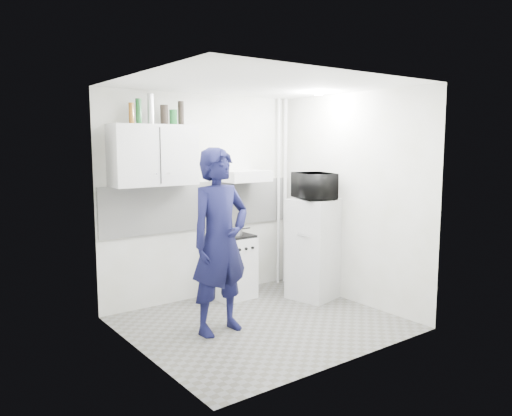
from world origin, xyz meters
TOP-DOWN VIEW (x-y plane):
  - floor at (0.00, 0.00)m, footprint 2.80×2.80m
  - ceiling at (0.00, 0.00)m, footprint 2.80×2.80m
  - wall_back at (0.00, 1.25)m, footprint 2.80×0.00m
  - wall_left at (-1.40, 0.00)m, footprint 0.00×2.60m
  - wall_right at (1.40, 0.00)m, footprint 0.00×2.60m
  - person at (-0.49, 0.08)m, footprint 0.75×0.53m
  - stove at (0.27, 1.00)m, footprint 0.50×0.50m
  - fridge at (1.10, 0.35)m, footprint 0.64×0.64m
  - stove_top at (0.27, 1.00)m, footprint 0.48×0.48m
  - saucepan at (0.29, 0.93)m, footprint 0.16×0.16m
  - microwave at (1.10, 0.35)m, footprint 0.70×0.58m
  - bottle_b at (-1.00, 1.07)m, footprint 0.06×0.06m
  - bottle_c at (-0.92, 1.07)m, footprint 0.07×0.07m
  - bottle_d at (-0.77, 1.07)m, footprint 0.08×0.08m
  - canister_a at (-0.61, 1.07)m, footprint 0.09×0.09m
  - canister_b at (-0.49, 1.07)m, footprint 0.09×0.09m
  - bottle_e at (-0.39, 1.07)m, footprint 0.07×0.07m
  - upper_cabinet at (-0.75, 1.07)m, footprint 1.00×0.35m
  - range_hood at (0.45, 1.00)m, footprint 0.60×0.50m
  - backsplash at (0.00, 1.24)m, footprint 2.74×0.03m
  - pipe_a at (1.30, 1.17)m, footprint 0.05×0.05m
  - pipe_b at (1.18, 1.17)m, footprint 0.04×0.04m
  - ceiling_spot_fixture at (1.00, 0.20)m, footprint 0.10×0.10m

SIDE VIEW (x-z plane):
  - floor at x=0.00m, z-range 0.00..0.00m
  - stove at x=0.27m, z-range 0.00..0.79m
  - fridge at x=1.10m, z-range 0.00..1.29m
  - stove_top at x=0.27m, z-range 0.79..0.82m
  - saucepan at x=0.29m, z-range 0.82..0.91m
  - person at x=-0.49m, z-range 0.00..1.94m
  - backsplash at x=0.00m, z-range 0.90..1.50m
  - wall_left at x=-1.40m, z-range 0.00..2.60m
  - wall_right at x=1.40m, z-range 0.00..2.60m
  - pipe_a at x=1.30m, z-range 0.00..2.60m
  - pipe_b at x=1.18m, z-range 0.00..2.60m
  - wall_back at x=0.00m, z-range -0.10..2.70m
  - microwave at x=1.10m, z-range 1.29..1.62m
  - range_hood at x=0.45m, z-range 1.50..1.64m
  - upper_cabinet at x=-0.75m, z-range 1.50..2.20m
  - canister_b at x=-0.49m, z-range 2.20..2.38m
  - canister_a at x=-0.61m, z-range 2.20..2.43m
  - bottle_b at x=-1.00m, z-range 2.20..2.43m
  - bottle_e at x=-0.39m, z-range 2.20..2.48m
  - bottle_c at x=-0.92m, z-range 2.20..2.48m
  - bottle_d at x=-0.77m, z-range 2.20..2.54m
  - ceiling_spot_fixture at x=1.00m, z-range 2.56..2.58m
  - ceiling at x=0.00m, z-range 2.60..2.60m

